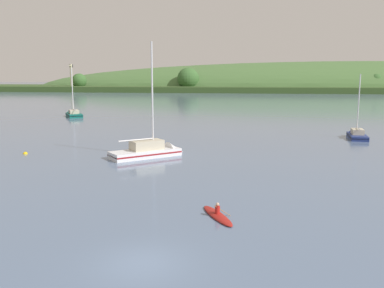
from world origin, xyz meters
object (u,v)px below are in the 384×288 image
(sailboat_far_left, at_px, (73,115))
(sailboat_outer_reach, at_px, (356,137))
(mooring_buoy_far_upstream, at_px, (25,154))
(dockside_crane, at_px, (71,79))
(sailboat_near_mooring, at_px, (153,153))
(canoe_with_paddler, at_px, (217,215))

(sailboat_far_left, bearing_deg, sailboat_outer_reach, -147.06)
(sailboat_far_left, xyz_separation_m, sailboat_outer_reach, (52.42, -27.91, -0.10))
(sailboat_far_left, bearing_deg, mooring_buoy_far_upstream, 165.24)
(dockside_crane, distance_m, sailboat_near_mooring, 222.98)
(dockside_crane, height_order, mooring_buoy_far_upstream, dockside_crane)
(sailboat_outer_reach, height_order, mooring_buoy_far_upstream, sailboat_outer_reach)
(sailboat_far_left, bearing_deg, canoe_with_paddler, 178.80)
(sailboat_near_mooring, relative_size, sailboat_outer_reach, 1.34)
(canoe_with_paddler, relative_size, mooring_buoy_far_upstream, 6.84)
(sailboat_outer_reach, bearing_deg, canoe_with_paddler, 160.74)
(mooring_buoy_far_upstream, bearing_deg, sailboat_outer_reach, 21.35)
(sailboat_near_mooring, relative_size, mooring_buoy_far_upstream, 22.69)
(dockside_crane, distance_m, canoe_with_paddler, 243.62)
(sailboat_near_mooring, xyz_separation_m, mooring_buoy_far_upstream, (-14.69, 0.05, -0.34))
(dockside_crane, bearing_deg, sailboat_near_mooring, 8.35)
(dockside_crane, relative_size, canoe_with_paddler, 4.09)
(sailboat_far_left, relative_size, mooring_buoy_far_upstream, 19.97)
(canoe_with_paddler, bearing_deg, sailboat_near_mooring, 176.63)
(sailboat_far_left, height_order, canoe_with_paddler, sailboat_far_left)
(dockside_crane, xyz_separation_m, sailboat_near_mooring, (88.20, -204.67, -7.32))
(sailboat_outer_reach, relative_size, canoe_with_paddler, 2.48)
(sailboat_near_mooring, distance_m, canoe_with_paddler, 20.65)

